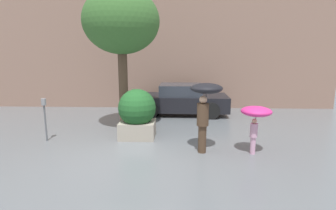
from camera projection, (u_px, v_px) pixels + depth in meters
ground_plane at (123, 156)px, 6.84m from camera, size 40.00×40.00×0.00m
building_facade at (149, 46)px, 12.65m from camera, size 18.00×0.30×6.00m
planter_box at (137, 113)px, 8.20m from camera, size 1.18×1.18×1.56m
person_adult at (205, 100)px, 6.88m from camera, size 0.85×0.85×1.86m
person_child at (256, 114)px, 6.83m from camera, size 0.79×0.79×1.27m
parked_car_near at (181, 100)px, 11.57m from camera, size 4.10×2.07×1.32m
street_tree at (121, 23)px, 8.63m from camera, size 2.54×2.54×4.76m
parking_meter at (44, 111)px, 7.85m from camera, size 0.14×0.14×1.31m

